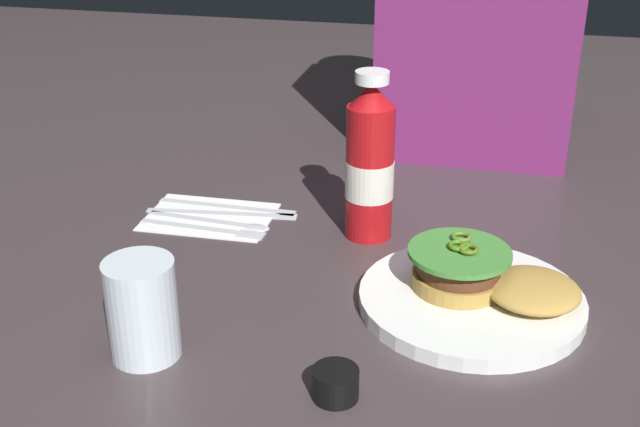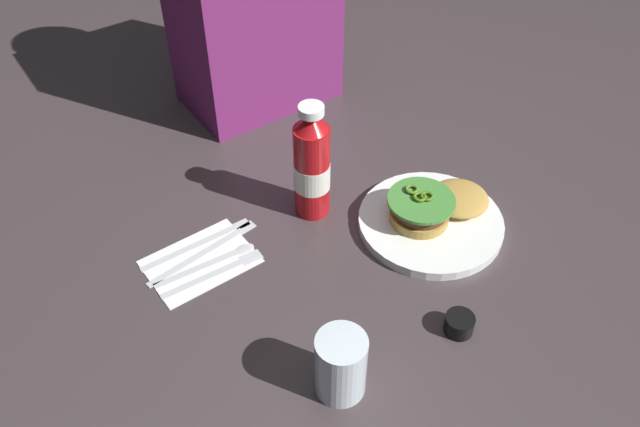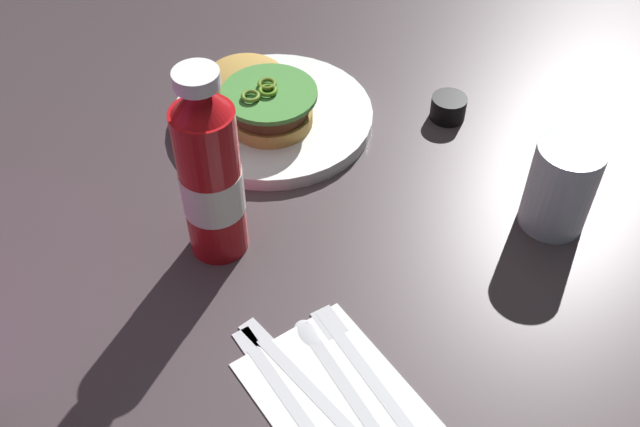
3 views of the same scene
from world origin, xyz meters
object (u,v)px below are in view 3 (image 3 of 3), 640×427
Objects in this scene: ketchup_bottle at (210,175)px; napkin at (337,399)px; burger_sandwich at (260,95)px; condiment_cup at (448,108)px; fork_utensil at (359,361)px; dinner_plate at (273,117)px; spoon_utensil at (333,366)px; steak_knife at (307,384)px; butter_knife at (287,396)px; water_glass at (561,186)px.

napkin is at bearing 179.62° from ketchup_bottle.
burger_sandwich reaches higher than condiment_cup.
dinner_plate is at bearing -18.46° from fork_utensil.
burger_sandwich reaches higher than fork_utensil.
dinner_plate is at bearing 59.09° from condiment_cup.
spoon_utensil is (-0.19, -0.01, -0.09)m from ketchup_bottle.
condiment_cup is (-0.13, -0.20, -0.02)m from burger_sandwich.
dinner_plate is at bearing -22.43° from spoon_utensil.
steak_knife is (0.01, 0.05, 0.00)m from fork_utensil.
steak_knife is (0.03, 0.02, 0.00)m from napkin.
burger_sandwich is at bearing -16.58° from fork_utensil.
butter_knife is (-0.00, 0.02, 0.00)m from steak_knife.
spoon_utensil is at bearing -26.56° from napkin.
burger_sandwich reaches higher than butter_knife.
dinner_plate is at bearing -147.18° from burger_sandwich.
ketchup_bottle is 0.36m from water_glass.
ketchup_bottle is 0.35m from condiment_cup.
water_glass is at bearing -152.04° from burger_sandwich.
ketchup_bottle is 1.24× the size of spoon_utensil.
dinner_plate is at bearing -26.47° from steak_knife.
fork_utensil is (0.02, -0.04, 0.00)m from napkin.
ketchup_bottle is 1.04× the size of steak_knife.
fork_utensil is at bearing -94.47° from butter_knife.
water_glass is (-0.31, -0.16, 0.04)m from dinner_plate.
napkin is at bearing 99.25° from water_glass.
steak_knife is at bearing 94.39° from water_glass.
burger_sandwich is 0.41m from napkin.
fork_utensil is (-0.23, 0.30, -0.01)m from condiment_cup.
ketchup_bottle is 1.28× the size of napkin.
spoon_utensil is 0.88× the size of butter_knife.
water_glass is 0.59× the size of spoon_utensil.
butter_knife is at bearing 55.85° from napkin.
water_glass is at bearing -152.25° from dinner_plate.
spoon_utensil is 0.05m from butter_knife.
condiment_cup is at bearing -122.62° from burger_sandwich.
steak_knife reaches higher than napkin.
steak_knife is at bearing 82.48° from fork_utensil.
fork_utensil reaches higher than napkin.
dinner_plate is 0.36m from fork_utensil.
spoon_utensil is at bearing 94.42° from water_glass.
burger_sandwich is at bearing -20.45° from spoon_utensil.
burger_sandwich reaches higher than spoon_utensil.
condiment_cup is 0.44m from butter_knife.
water_glass is at bearing -85.67° from butter_knife.
ketchup_bottle is 4.97× the size of condiment_cup.
water_glass is 0.21m from condiment_cup.
water_glass is at bearing -83.35° from fork_utensil.
burger_sandwich reaches higher than dinner_plate.
napkin is 0.97× the size of spoon_utensil.
condiment_cup is 0.38m from fork_utensil.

